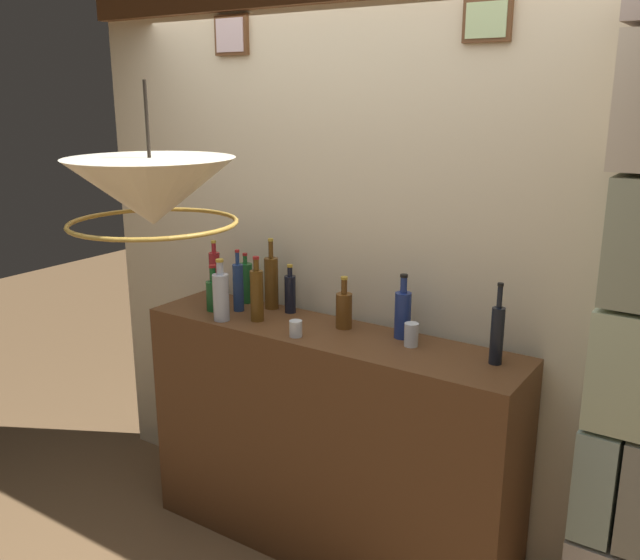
% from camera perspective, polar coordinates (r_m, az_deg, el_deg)
% --- Properties ---
extents(panelled_rear_partition, '(3.18, 0.15, 2.89)m').
position_cam_1_polar(panelled_rear_partition, '(3.19, 3.34, 3.77)').
color(panelled_rear_partition, beige).
rests_on(panelled_rear_partition, ground).
extents(bar_shelf_unit, '(1.81, 0.42, 1.12)m').
position_cam_1_polar(bar_shelf_unit, '(3.29, 0.50, -13.55)').
color(bar_shelf_unit, brown).
rests_on(bar_shelf_unit, ground).
extents(liquor_bottle_whiskey, '(0.08, 0.08, 0.29)m').
position_cam_1_polar(liquor_bottle_whiskey, '(3.21, -8.26, -1.31)').
color(liquor_bottle_whiskey, '#B2BBCC').
rests_on(liquor_bottle_whiskey, bar_shelf_unit).
extents(liquor_bottle_mezcal, '(0.07, 0.07, 0.35)m').
position_cam_1_polar(liquor_bottle_mezcal, '(3.35, -4.07, -0.16)').
color(liquor_bottle_mezcal, '#5C3913').
rests_on(liquor_bottle_mezcal, bar_shelf_unit).
extents(liquor_bottle_bourbon, '(0.07, 0.07, 0.28)m').
position_cam_1_polar(liquor_bottle_bourbon, '(2.97, 6.92, -2.77)').
color(liquor_bottle_bourbon, navy).
rests_on(liquor_bottle_bourbon, bar_shelf_unit).
extents(liquor_bottle_amaro, '(0.07, 0.07, 0.24)m').
position_cam_1_polar(liquor_bottle_amaro, '(3.08, 2.01, -2.45)').
color(liquor_bottle_amaro, brown).
rests_on(liquor_bottle_amaro, bar_shelf_unit).
extents(liquor_bottle_rye, '(0.07, 0.07, 0.23)m').
position_cam_1_polar(liquor_bottle_rye, '(3.37, -8.87, -1.16)').
color(liquor_bottle_rye, '#185524').
rests_on(liquor_bottle_rye, bar_shelf_unit).
extents(liquor_bottle_rum, '(0.06, 0.06, 0.32)m').
position_cam_1_polar(liquor_bottle_rum, '(3.49, -8.75, 0.33)').
color(liquor_bottle_rum, maroon).
rests_on(liquor_bottle_rum, bar_shelf_unit).
extents(liquor_bottle_tequila, '(0.06, 0.06, 0.31)m').
position_cam_1_polar(liquor_bottle_tequila, '(3.18, -5.29, -1.19)').
color(liquor_bottle_tequila, '#5C3B12').
rests_on(liquor_bottle_tequila, bar_shelf_unit).
extents(liquor_bottle_brandy, '(0.07, 0.07, 0.26)m').
position_cam_1_polar(liquor_bottle_brandy, '(3.47, -6.21, -0.21)').
color(liquor_bottle_brandy, '#1B5826').
rests_on(liquor_bottle_brandy, bar_shelf_unit).
extents(liquor_bottle_gin, '(0.05, 0.05, 0.24)m').
position_cam_1_polar(liquor_bottle_gin, '(3.29, -2.51, -1.08)').
color(liquor_bottle_gin, black).
rests_on(liquor_bottle_gin, bar_shelf_unit).
extents(liquor_bottle_port, '(0.05, 0.05, 0.33)m').
position_cam_1_polar(liquor_bottle_port, '(2.75, 14.55, -4.32)').
color(liquor_bottle_port, black).
rests_on(liquor_bottle_port, bar_shelf_unit).
extents(liquor_bottle_sherry, '(0.05, 0.05, 0.30)m').
position_cam_1_polar(liquor_bottle_sherry, '(3.34, -6.83, -0.53)').
color(liquor_bottle_sherry, navy).
rests_on(liquor_bottle_sherry, bar_shelf_unit).
extents(glass_tumbler_rocks, '(0.06, 0.06, 0.07)m').
position_cam_1_polar(glass_tumbler_rocks, '(2.99, -2.04, -4.07)').
color(glass_tumbler_rocks, silver).
rests_on(glass_tumbler_rocks, bar_shelf_unit).
extents(glass_tumbler_highball, '(0.06, 0.06, 0.10)m').
position_cam_1_polar(glass_tumbler_highball, '(2.90, 7.62, -4.53)').
color(glass_tumbler_highball, silver).
rests_on(glass_tumbler_highball, bar_shelf_unit).
extents(pendant_lamp, '(0.58, 0.58, 0.48)m').
position_cam_1_polar(pendant_lamp, '(2.41, -13.86, 7.00)').
color(pendant_lamp, '#EFE5C6').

